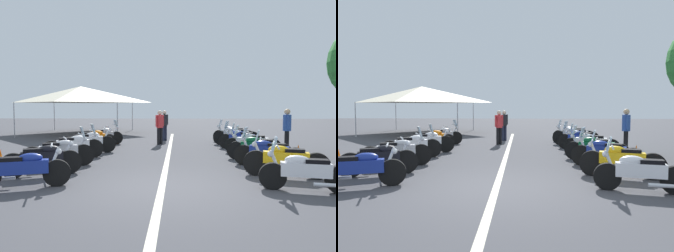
{
  "view_description": "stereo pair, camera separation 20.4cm",
  "coord_description": "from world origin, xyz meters",
  "views": [
    {
      "loc": [
        -7.17,
        -0.37,
        1.87
      ],
      "look_at": [
        4.68,
        0.0,
        1.12
      ],
      "focal_mm": 34.18,
      "sensor_mm": 36.0,
      "label": 1
    },
    {
      "loc": [
        -7.17,
        -0.57,
        1.87
      ],
      "look_at": [
        4.68,
        0.0,
        1.12
      ],
      "focal_mm": 34.18,
      "sensor_mm": 36.0,
      "label": 2
    }
  ],
  "objects": [
    {
      "name": "motorcycle_left_row_1",
      "position": [
        1.18,
        3.24,
        0.46
      ],
      "size": [
        1.06,
        1.91,
        1.01
      ],
      "rotation": [
        0.0,
        0.0,
        -1.12
      ],
      "color": "black",
      "rests_on": "ground_plane"
    },
    {
      "name": "motorcycle_left_row_2",
      "position": [
        2.42,
        3.24,
        0.48
      ],
      "size": [
        1.08,
        1.99,
        1.22
      ],
      "rotation": [
        0.0,
        0.0,
        -1.13
      ],
      "color": "black",
      "rests_on": "ground_plane"
    },
    {
      "name": "motorcycle_left_row_4",
      "position": [
        5.27,
        3.16,
        0.47
      ],
      "size": [
        0.89,
        2.1,
        1.02
      ],
      "rotation": [
        0.0,
        0.0,
        -1.27
      ],
      "color": "black",
      "rests_on": "ground_plane"
    },
    {
      "name": "motorcycle_left_row_6",
      "position": [
        7.86,
        3.2,
        0.46
      ],
      "size": [
        1.12,
        1.83,
        1.21
      ],
      "rotation": [
        0.0,
        0.0,
        -1.06
      ],
      "color": "black",
      "rests_on": "ground_plane"
    },
    {
      "name": "motorcycle_right_row_1",
      "position": [
        1.21,
        -3.16,
        0.48
      ],
      "size": [
        0.89,
        2.12,
        1.23
      ],
      "rotation": [
        0.0,
        0.0,
        1.29
      ],
      "color": "black",
      "rests_on": "ground_plane"
    },
    {
      "name": "bystander_2",
      "position": [
        5.79,
        -4.76,
        1.03
      ],
      "size": [
        0.53,
        0.32,
        1.75
      ],
      "rotation": [
        0.0,
        0.0,
        4.6
      ],
      "color": "black",
      "rests_on": "ground_plane"
    },
    {
      "name": "motorcycle_right_row_2",
      "position": [
        2.6,
        -3.12,
        0.47
      ],
      "size": [
        1.08,
        2.02,
        1.21
      ],
      "rotation": [
        0.0,
        0.0,
        1.14
      ],
      "color": "black",
      "rests_on": "ground_plane"
    },
    {
      "name": "motorcycle_left_row_3",
      "position": [
        3.94,
        3.31,
        0.48
      ],
      "size": [
        1.08,
        1.98,
        1.23
      ],
      "rotation": [
        0.0,
        0.0,
        -1.13
      ],
      "color": "black",
      "rests_on": "ground_plane"
    },
    {
      "name": "bystander_1",
      "position": [
        8.23,
        0.51,
        0.97
      ],
      "size": [
        0.41,
        0.39,
        1.65
      ],
      "rotation": [
        0.0,
        0.0,
        0.83
      ],
      "color": "black",
      "rests_on": "ground_plane"
    },
    {
      "name": "motorcycle_right_row_3",
      "position": [
        3.79,
        -3.1,
        0.46
      ],
      "size": [
        0.99,
        2.08,
        1.2
      ],
      "rotation": [
        0.0,
        0.0,
        1.21
      ],
      "color": "black",
      "rests_on": "ground_plane"
    },
    {
      "name": "motorcycle_right_row_7",
      "position": [
        9.44,
        -3.25,
        0.45
      ],
      "size": [
        0.82,
        2.12,
        0.98
      ],
      "rotation": [
        0.0,
        0.0,
        1.36
      ],
      "color": "black",
      "rests_on": "ground_plane"
    },
    {
      "name": "motorcycle_right_row_4",
      "position": [
        5.31,
        -3.24,
        0.46
      ],
      "size": [
        0.9,
        2.11,
        1.2
      ],
      "rotation": [
        0.0,
        0.0,
        1.3
      ],
      "color": "black",
      "rests_on": "ground_plane"
    },
    {
      "name": "ground_plane",
      "position": [
        0.0,
        0.0,
        0.0
      ],
      "size": [
        80.0,
        80.0,
        0.0
      ],
      "primitive_type": "plane",
      "color": "#424247"
    },
    {
      "name": "traffic_cone_2",
      "position": [
        3.35,
        -4.31,
        0.29
      ],
      "size": [
        0.36,
        0.36,
        0.61
      ],
      "color": "orange",
      "rests_on": "ground_plane"
    },
    {
      "name": "bystander_3",
      "position": [
        9.96,
        0.36,
        0.95
      ],
      "size": [
        0.41,
        0.39,
        1.63
      ],
      "rotation": [
        0.0,
        0.0,
        3.95
      ],
      "color": "#1E2338",
      "rests_on": "ground_plane"
    },
    {
      "name": "traffic_cone_1",
      "position": [
        1.96,
        4.84,
        0.29
      ],
      "size": [
        0.36,
        0.36,
        0.61
      ],
      "color": "orange",
      "rests_on": "ground_plane"
    },
    {
      "name": "event_tent",
      "position": [
        14.47,
        6.24,
        2.65
      ],
      "size": [
        6.83,
        6.83,
        3.2
      ],
      "color": "beige",
      "rests_on": "ground_plane"
    },
    {
      "name": "motorcycle_right_row_0",
      "position": [
        -0.18,
        -3.12,
        0.46
      ],
      "size": [
        0.8,
        1.95,
        1.19
      ],
      "rotation": [
        0.0,
        0.0,
        1.35
      ],
      "color": "black",
      "rests_on": "ground_plane"
    },
    {
      "name": "motorcycle_left_row_5",
      "position": [
        6.61,
        3.32,
        0.45
      ],
      "size": [
        1.1,
        1.88,
        0.99
      ],
      "rotation": [
        0.0,
        0.0,
        -1.09
      ],
      "color": "black",
      "rests_on": "ground_plane"
    },
    {
      "name": "motorcycle_left_row_0",
      "position": [
        -0.14,
        3.13,
        0.45
      ],
      "size": [
        0.95,
        2.02,
        0.99
      ],
      "rotation": [
        0.0,
        0.0,
        -1.22
      ],
      "color": "black",
      "rests_on": "ground_plane"
    },
    {
      "name": "lane_centre_stripe",
      "position": [
        4.54,
        0.0,
        0.0
      ],
      "size": [
        19.14,
        0.16,
        0.01
      ],
      "primitive_type": "cube",
      "color": "beige",
      "rests_on": "ground_plane"
    },
    {
      "name": "motorcycle_right_row_5",
      "position": [
        6.63,
        -3.09,
        0.47
      ],
      "size": [
        1.02,
        1.9,
        1.21
      ],
      "rotation": [
        0.0,
        0.0,
        1.14
      ],
      "color": "black",
      "rests_on": "ground_plane"
    },
    {
      "name": "motorcycle_right_row_6",
      "position": [
        8.05,
        -3.11,
        0.48
      ],
      "size": [
        0.93,
        2.14,
        1.23
      ],
      "rotation": [
        0.0,
        0.0,
        1.26
      ],
      "color": "black",
      "rests_on": "ground_plane"
    }
  ]
}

